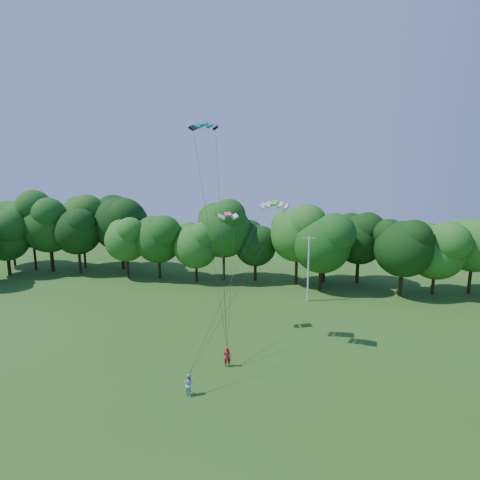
# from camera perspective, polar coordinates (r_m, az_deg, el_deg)

# --- Properties ---
(ground) EXTENTS (160.00, 160.00, 0.00)m
(ground) POSITION_cam_1_polar(r_m,az_deg,el_deg) (24.66, -7.59, -30.69)
(ground) COLOR #284C14
(ground) RESTS_ON ground
(utility_pole) EXTENTS (1.66, 0.21, 8.31)m
(utility_pole) POSITION_cam_1_polar(r_m,az_deg,el_deg) (47.71, 10.37, -4.26)
(utility_pole) COLOR silver
(utility_pole) RESTS_ON ground
(kite_flyer_left) EXTENTS (0.69, 0.52, 1.72)m
(kite_flyer_left) POSITION_cam_1_polar(r_m,az_deg,el_deg) (32.91, -1.98, -17.36)
(kite_flyer_left) COLOR #AB1622
(kite_flyer_left) RESTS_ON ground
(kite_flyer_right) EXTENTS (0.98, 0.89, 1.64)m
(kite_flyer_right) POSITION_cam_1_polar(r_m,az_deg,el_deg) (29.62, -7.81, -20.95)
(kite_flyer_right) COLOR #A8B8E9
(kite_flyer_right) RESTS_ON ground
(kite_teal) EXTENTS (2.60, 1.36, 0.47)m
(kite_teal) POSITION_cam_1_polar(r_m,az_deg,el_deg) (34.34, -5.47, 17.18)
(kite_teal) COLOR #047C84
(kite_teal) RESTS_ON ground
(kite_green) EXTENTS (2.65, 1.41, 0.46)m
(kite_green) POSITION_cam_1_polar(r_m,az_deg,el_deg) (32.94, 5.30, 5.65)
(kite_green) COLOR #49E221
(kite_green) RESTS_ON ground
(kite_pink) EXTENTS (2.19, 1.69, 0.36)m
(kite_pink) POSITION_cam_1_polar(r_m,az_deg,el_deg) (37.00, -1.85, 3.94)
(kite_pink) COLOR #F7447A
(kite_pink) RESTS_ON ground
(tree_back_west) EXTENTS (9.03, 9.03, 13.14)m
(tree_back_west) POSITION_cam_1_polar(r_m,az_deg,el_deg) (67.85, -22.93, 2.79)
(tree_back_west) COLOR black
(tree_back_west) RESTS_ON ground
(tree_back_center) EXTENTS (7.47, 7.47, 10.87)m
(tree_back_center) POSITION_cam_1_polar(r_m,az_deg,el_deg) (56.04, 12.81, 0.46)
(tree_back_center) COLOR black
(tree_back_center) RESTS_ON ground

